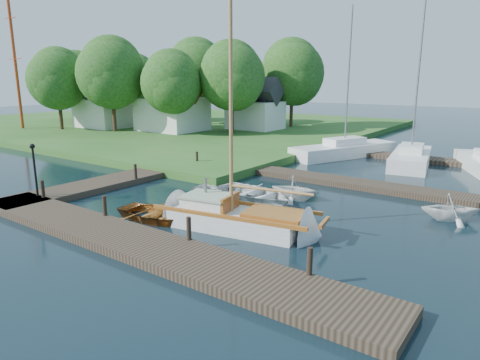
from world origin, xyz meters
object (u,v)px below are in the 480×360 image
Objects in this scene: tender_b at (295,187)px; tree_5 at (135,80)px; mooring_post_0 at (43,189)px; radio_mast at (14,54)px; mooring_post_4 at (135,171)px; house_a at (172,106)px; tree_6 at (76,78)px; dinghy at (157,211)px; tender_a at (224,190)px; tree_3 at (232,76)px; tree_1 at (112,73)px; tree_2 at (172,82)px; mooring_post_2 at (189,228)px; lamp_post at (34,162)px; tree_4 at (196,71)px; mooring_post_3 at (310,261)px; house_c at (255,109)px; tender_d at (451,206)px; marina_boat_2 at (411,157)px; tender_c at (254,192)px; mooring_post_5 at (197,158)px; marina_boat_0 at (344,149)px; mooring_post_1 at (105,206)px; tree_0 at (58,79)px; sailboat at (240,220)px; tree_7 at (293,73)px; house_b at (105,106)px.

tender_b is 0.29× the size of tree_5.
radio_mast is (-26.50, 13.00, 7.33)m from mooring_post_0.
house_a is (-13.00, 16.00, 2.26)m from mooring_post_4.
dinghy is at bearing -29.66° from tree_6.
tree_3 is at bearing 28.95° from tender_a.
house_a is at bearing 44.66° from tree_1.
tender_a is 21.69m from tree_2.
house_a is (-21.50, 21.00, 2.26)m from mooring_post_2.
lamp_post is 30.79m from tree_4.
tree_6 is at bearing -156.80° from tree_4.
mooring_post_3 is 0.34× the size of tender_b.
house_c reaches higher than tender_b.
mooring_post_3 is 8.65m from tender_d.
tender_b is at bearing -51.74° from house_c.
tree_6 is (-39.72, 2.03, 5.05)m from marina_boat_2.
tender_c is 25.08m from house_a.
tree_1 is (-30.00, 17.05, 5.39)m from mooring_post_3.
tender_b is (3.00, 5.97, 0.24)m from dinghy.
tender_c is (8.02, 6.11, -1.44)m from lamp_post.
tree_3 is at bearing 26.68° from radio_mast.
tender_b is 0.37× the size of house_a.
tree_2 reaches higher than mooring_post_5.
tree_2 is at bearing 115.12° from marina_boat_0.
mooring_post_0 is 4.50m from mooring_post_1.
tender_d is 42.98m from radio_mast.
dinghy is at bearing -25.59° from tree_0.
tree_4 reaches higher than sailboat.
tender_c is 0.39× the size of marina_boat_0.
mooring_post_1 and mooring_post_3 have the same top height.
tree_0 is at bearing 154.46° from mooring_post_2.
mooring_post_4 is at bearing 96.82° from tender_b.
marina_boat_2 is at bearing -19.85° from tender_b.
dinghy is at bearing -64.01° from house_c.
tender_d is (2.08, 8.39, -0.10)m from mooring_post_3.
marina_boat_0 is 29.79m from tree_5.
tree_4 is (-20.47, 25.63, 6.00)m from dinghy.
marina_boat_0 is 29.65m from tree_0.
tree_3 is at bearing 50.32° from tender_c.
marina_boat_0 is 14.99m from house_c.
sailboat is 4.24× the size of tender_b.
mooring_post_3 is at bearing -44.01° from tree_4.
house_c is at bearing 126.53° from mooring_post_3.
radio_mast is at bearing 88.98° from marina_boat_2.
tree_4 is at bearing -158.20° from tree_7.
mooring_post_1 is 9.00m from mooring_post_3.
mooring_post_1 is 0.34× the size of tender_b.
mooring_post_4 is at bearing 158.96° from mooring_post_3.
house_b is at bearing 46.17° from tender_d.
sailboat reaches higher than tree_2.
marina_boat_0 is (-7.12, 19.60, -0.14)m from mooring_post_3.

